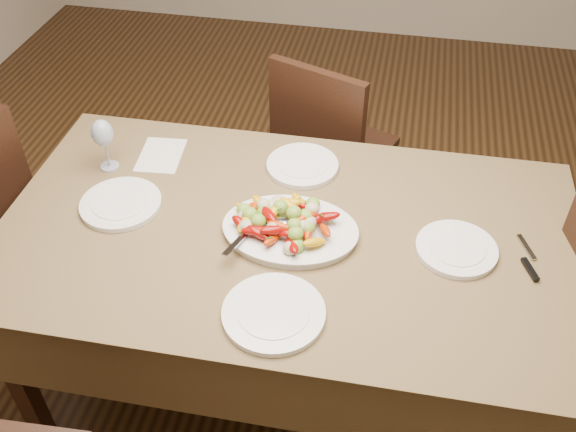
% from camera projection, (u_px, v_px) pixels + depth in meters
% --- Properties ---
extents(floor, '(6.00, 6.00, 0.00)m').
position_uv_depth(floor, '(310.00, 366.00, 2.54)').
color(floor, '#392411').
rests_on(floor, ground).
extents(dining_table, '(1.85, 1.07, 0.76)m').
position_uv_depth(dining_table, '(288.00, 309.00, 2.27)').
color(dining_table, brown).
rests_on(dining_table, ground).
extents(chair_far, '(0.54, 0.54, 0.95)m').
position_uv_depth(chair_far, '(336.00, 148.00, 2.83)').
color(chair_far, black).
rests_on(chair_far, ground).
extents(serving_platter, '(0.42, 0.31, 0.02)m').
position_uv_depth(serving_platter, '(290.00, 232.00, 2.00)').
color(serving_platter, white).
rests_on(serving_platter, dining_table).
extents(roasted_vegetables, '(0.34, 0.23, 0.09)m').
position_uv_depth(roasted_vegetables, '(290.00, 218.00, 1.96)').
color(roasted_vegetables, '#7D0804').
rests_on(roasted_vegetables, serving_platter).
extents(serving_spoon, '(0.29, 0.14, 0.03)m').
position_uv_depth(serving_spoon, '(267.00, 228.00, 1.96)').
color(serving_spoon, '#9EA0A8').
rests_on(serving_spoon, serving_platter).
extents(plate_left, '(0.27, 0.27, 0.02)m').
position_uv_depth(plate_left, '(121.00, 204.00, 2.10)').
color(plate_left, white).
rests_on(plate_left, dining_table).
extents(plate_right, '(0.25, 0.25, 0.02)m').
position_uv_depth(plate_right, '(456.00, 249.00, 1.94)').
color(plate_right, white).
rests_on(plate_right, dining_table).
extents(plate_far, '(0.25, 0.25, 0.02)m').
position_uv_depth(plate_far, '(302.00, 166.00, 2.26)').
color(plate_far, white).
rests_on(plate_far, dining_table).
extents(plate_near, '(0.29, 0.29, 0.02)m').
position_uv_depth(plate_near, '(274.00, 313.00, 1.76)').
color(plate_near, white).
rests_on(plate_near, dining_table).
extents(wine_glass, '(0.08, 0.08, 0.20)m').
position_uv_depth(wine_glass, '(105.00, 143.00, 2.20)').
color(wine_glass, '#8C99A5').
rests_on(wine_glass, dining_table).
extents(menu_card, '(0.17, 0.22, 0.00)m').
position_uv_depth(menu_card, '(161.00, 155.00, 2.32)').
color(menu_card, silver).
rests_on(menu_card, dining_table).
extents(table_knife, '(0.09, 0.19, 0.01)m').
position_uv_depth(table_knife, '(528.00, 260.00, 1.92)').
color(table_knife, '#9EA0A8').
rests_on(table_knife, dining_table).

